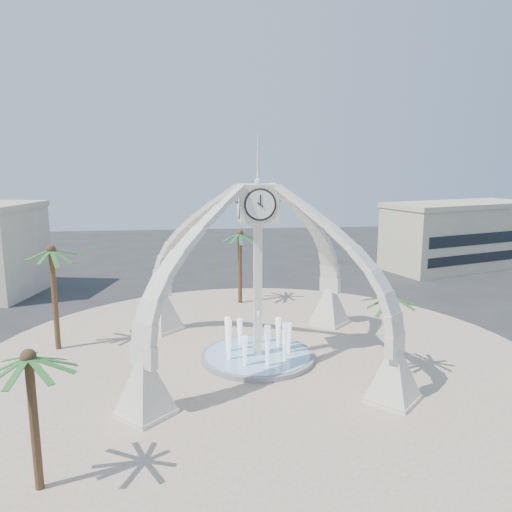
{
  "coord_description": "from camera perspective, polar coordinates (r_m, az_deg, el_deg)",
  "views": [
    {
      "loc": [
        -4.04,
        -32.99,
        13.77
      ],
      "look_at": [
        0.12,
        2.0,
        7.08
      ],
      "focal_mm": 35.0,
      "sensor_mm": 36.0,
      "label": 1
    }
  ],
  "objects": [
    {
      "name": "building_ne",
      "position": [
        70.48,
        22.2,
        2.24
      ],
      "size": [
        21.87,
        14.17,
        8.6
      ],
      "rotation": [
        0.0,
        0.0,
        0.31
      ],
      "color": "beige",
      "rests_on": "ground"
    },
    {
      "name": "palm_east",
      "position": [
        33.19,
        15.25,
        -4.56
      ],
      "size": [
        4.76,
        4.76,
        5.99
      ],
      "rotation": [
        0.0,
        0.0,
        0.34
      ],
      "color": "brown",
      "rests_on": "ground"
    },
    {
      "name": "palm_north",
      "position": [
        48.04,
        -1.87,
        2.5
      ],
      "size": [
        4.61,
        4.61,
        7.81
      ],
      "rotation": [
        0.0,
        0.0,
        -0.06
      ],
      "color": "brown",
      "rests_on": "ground"
    },
    {
      "name": "plaza",
      "position": [
        35.96,
        0.19,
        -11.71
      ],
      "size": [
        40.0,
        40.0,
        0.06
      ],
      "primitive_type": "cylinder",
      "color": "beige",
      "rests_on": "ground"
    },
    {
      "name": "palm_south",
      "position": [
        22.57,
        -24.57,
        -10.64
      ],
      "size": [
        5.1,
        5.1,
        6.75
      ],
      "rotation": [
        0.0,
        0.0,
        -0.34
      ],
      "color": "brown",
      "rests_on": "ground"
    },
    {
      "name": "palm_west",
      "position": [
        38.66,
        -22.38,
        0.49
      ],
      "size": [
        5.66,
        5.66,
        8.37
      ],
      "rotation": [
        0.0,
        0.0,
        -0.42
      ],
      "color": "brown",
      "rests_on": "ground"
    },
    {
      "name": "clock_tower",
      "position": [
        34.02,
        0.2,
        -1.6
      ],
      "size": [
        17.94,
        17.94,
        16.3
      ],
      "color": "silver",
      "rests_on": "ground"
    },
    {
      "name": "ground",
      "position": [
        35.97,
        0.19,
        -11.75
      ],
      "size": [
        140.0,
        140.0,
        0.0
      ],
      "primitive_type": "plane",
      "color": "#282828",
      "rests_on": "ground"
    },
    {
      "name": "fountain",
      "position": [
        35.86,
        0.2,
        -11.33
      ],
      "size": [
        8.0,
        8.0,
        3.62
      ],
      "color": "#969598",
      "rests_on": "ground"
    }
  ]
}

